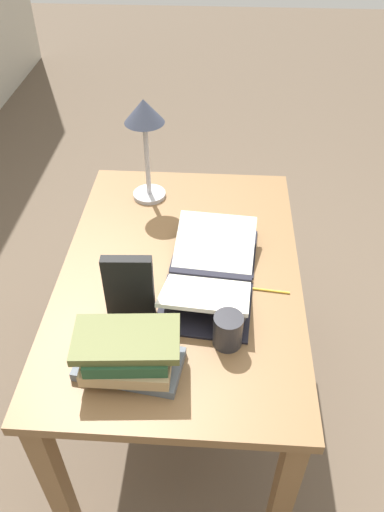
% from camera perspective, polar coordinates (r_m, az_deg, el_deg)
% --- Properties ---
extents(ground_plane, '(12.00, 12.00, 0.00)m').
position_cam_1_polar(ground_plane, '(2.26, -1.03, -16.12)').
color(ground_plane, brown).
extents(reading_desk, '(1.20, 0.79, 0.78)m').
position_cam_1_polar(reading_desk, '(1.73, -1.29, -4.28)').
color(reading_desk, brown).
rests_on(reading_desk, ground_plane).
extents(open_book, '(0.54, 0.32, 0.09)m').
position_cam_1_polar(open_book, '(1.61, 2.12, -1.79)').
color(open_book, black).
rests_on(open_book, reading_desk).
extents(book_stack_tall, '(0.19, 0.30, 0.13)m').
position_cam_1_polar(book_stack_tall, '(1.35, -7.32, -10.85)').
color(book_stack_tall, slate).
rests_on(book_stack_tall, reading_desk).
extents(book_standing_upright, '(0.04, 0.14, 0.22)m').
position_cam_1_polar(book_standing_upright, '(1.45, -7.21, -3.58)').
color(book_standing_upright, black).
rests_on(book_standing_upright, reading_desk).
extents(reading_lamp, '(0.14, 0.14, 0.40)m').
position_cam_1_polar(reading_lamp, '(1.84, -5.43, 14.74)').
color(reading_lamp, '#ADADB2').
rests_on(reading_lamp, reading_desk).
extents(coffee_mug, '(0.10, 0.09, 0.10)m').
position_cam_1_polar(coffee_mug, '(1.41, 4.18, -8.44)').
color(coffee_mug, '#28282D').
rests_on(coffee_mug, reading_desk).
extents(pencil, '(0.03, 0.18, 0.01)m').
position_cam_1_polar(pencil, '(1.60, 7.93, -3.82)').
color(pencil, gold).
rests_on(pencil, reading_desk).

